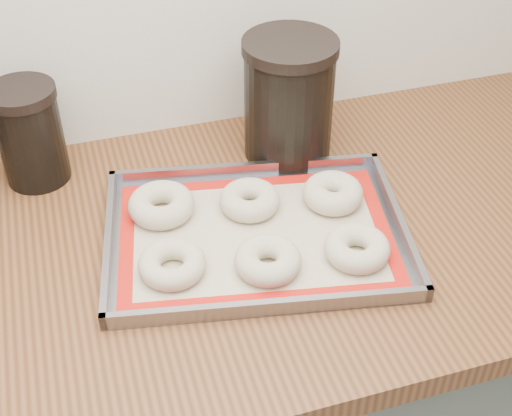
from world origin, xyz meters
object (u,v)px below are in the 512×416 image
object	(u,v)px
bagel_front_mid	(268,260)
canister_right	(289,99)
baking_tray	(256,234)
bagel_front_right	(357,248)
bagel_back_mid	(250,200)
bagel_back_right	(333,193)
bagel_front_left	(172,264)
bagel_back_left	(161,205)
canister_mid	(30,134)

from	to	relation	value
bagel_front_mid	canister_right	bearing A→B (deg)	65.84
baking_tray	bagel_front_right	size ratio (longest dim) A/B	5.22
baking_tray	bagel_front_right	world-z (taller)	bagel_front_right
bagel_back_mid	bagel_front_right	bearing A→B (deg)	-52.31
baking_tray	bagel_front_mid	world-z (taller)	bagel_front_mid
bagel_front_right	bagel_back_right	bearing A→B (deg)	84.01
bagel_back_right	bagel_front_mid	bearing A→B (deg)	-141.64
bagel_front_left	bagel_front_mid	distance (m)	0.14
bagel_front_left	bagel_back_left	bearing A→B (deg)	85.26
bagel_front_left	bagel_front_right	bearing A→B (deg)	-10.20
bagel_front_right	canister_mid	distance (m)	0.57
bagel_front_left	canister_mid	distance (m)	0.35
bagel_front_left	canister_mid	bearing A→B (deg)	119.43
bagel_back_mid	canister_right	size ratio (longest dim) A/B	0.45
baking_tray	bagel_back_left	world-z (taller)	bagel_back_left
bagel_front_right	bagel_back_left	xyz separation A→B (m)	(-0.26, 0.18, 0.00)
bagel_back_mid	bagel_front_left	bearing A→B (deg)	-144.40
baking_tray	bagel_back_right	distance (m)	0.15
canister_mid	canister_right	distance (m)	0.44
bagel_back_right	canister_right	world-z (taller)	canister_right
bagel_front_left	canister_right	size ratio (longest dim) A/B	0.46
bagel_back_left	bagel_back_mid	bearing A→B (deg)	-11.69
baking_tray	bagel_back_left	size ratio (longest dim) A/B	4.83
bagel_front_mid	bagel_back_left	world-z (taller)	bagel_back_left
canister_right	bagel_back_left	bearing A→B (deg)	-155.56
bagel_back_right	bagel_back_mid	bearing A→B (deg)	169.71
bagel_back_right	canister_mid	bearing A→B (deg)	154.18
bagel_front_left	bagel_front_mid	world-z (taller)	bagel_front_mid
bagel_back_left	bagel_back_right	xyz separation A→B (m)	(0.27, -0.05, 0.00)
bagel_front_left	bagel_front_right	distance (m)	0.27
bagel_front_right	canister_mid	xyz separation A→B (m)	(-0.44, 0.35, 0.07)
bagel_front_left	bagel_back_right	distance (m)	0.30
canister_mid	canister_right	size ratio (longest dim) A/B	0.80
bagel_back_left	bagel_back_mid	size ratio (longest dim) A/B	1.09
bagel_front_left	bagel_back_right	bearing A→B (deg)	16.27
canister_right	bagel_front_left	bearing A→B (deg)	-136.43
bagel_front_mid	bagel_back_mid	world-z (taller)	same
bagel_front_right	bagel_back_mid	size ratio (longest dim) A/B	1.01
bagel_front_left	canister_right	bearing A→B (deg)	43.57
bagel_front_left	bagel_back_mid	bearing A→B (deg)	35.60
bagel_back_right	canister_mid	xyz separation A→B (m)	(-0.45, 0.22, 0.06)
bagel_front_mid	canister_mid	xyz separation A→B (m)	(-0.31, 0.34, 0.06)
baking_tray	bagel_front_left	size ratio (longest dim) A/B	5.17
bagel_front_right	bagel_back_mid	distance (m)	0.20
bagel_front_right	canister_right	size ratio (longest dim) A/B	0.45
bagel_back_right	canister_right	xyz separation A→B (m)	(-0.02, 0.17, 0.08)
bagel_back_left	bagel_back_right	size ratio (longest dim) A/B	1.08
bagel_front_mid	bagel_back_left	xyz separation A→B (m)	(-0.12, 0.17, 0.00)
baking_tray	canister_right	xyz separation A→B (m)	(0.12, 0.21, 0.10)
bagel_back_mid	canister_right	xyz separation A→B (m)	(0.11, 0.14, 0.09)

